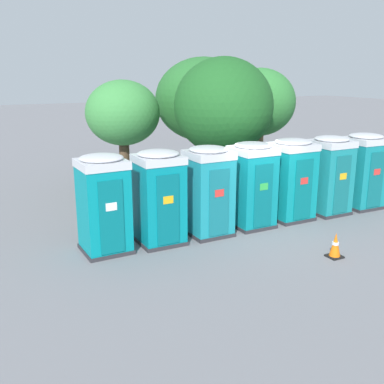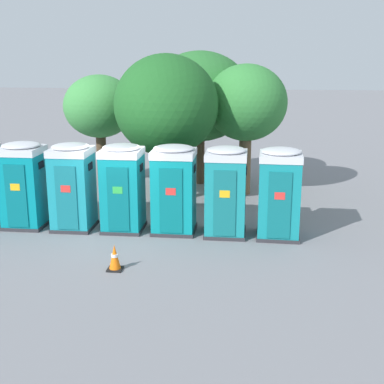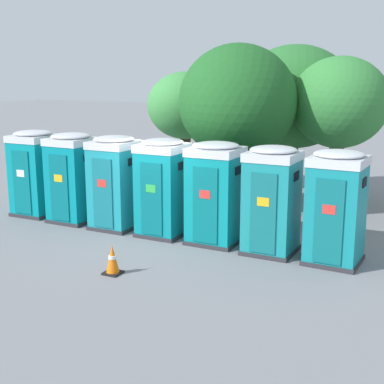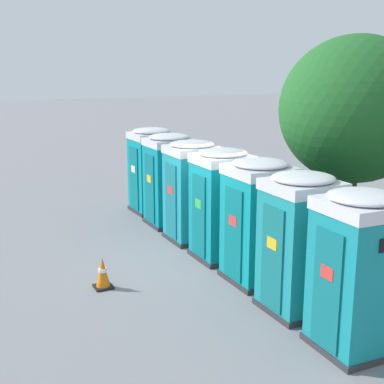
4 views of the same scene
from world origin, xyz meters
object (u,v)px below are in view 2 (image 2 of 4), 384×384
portapotty_6 (279,193)px  street_tree_2 (246,104)px  portapotty_5 (226,191)px  portapotty_1 (24,184)px  portapotty_2 (73,186)px  portapotty_3 (123,187)px  street_tree_3 (166,106)px  traffic_cone (115,258)px  portapotty_4 (174,189)px  street_tree_1 (99,107)px  street_tree_0 (200,97)px

portapotty_6 → street_tree_2: size_ratio=0.54×
portapotty_5 → portapotty_1: bearing=179.2°
portapotty_2 → portapotty_6: size_ratio=1.00×
street_tree_2 → portapotty_1: bearing=-144.9°
portapotty_2 → portapotty_5: size_ratio=1.00×
street_tree_2 → portapotty_5: bearing=-95.6°
portapotty_3 → street_tree_2: (3.43, 4.51, 2.00)m
portapotty_2 → street_tree_3: (2.30, 3.03, 2.06)m
portapotty_3 → portapotty_5: 2.98m
traffic_cone → portapotty_3: bearing=99.4°
portapotty_4 → street_tree_3: bearing=102.8°
portapotty_4 → portapotty_5: bearing=-3.4°
portapotty_3 → street_tree_1: (-2.12, 5.23, 1.74)m
portapotty_3 → portapotty_5: size_ratio=1.00×
portapotty_4 → portapotty_6: size_ratio=1.00×
portapotty_5 → street_tree_3: bearing=125.2°
street_tree_3 → traffic_cone: size_ratio=7.86×
portapotty_5 → street_tree_3: 4.29m
portapotty_6 → street_tree_0: size_ratio=0.50×
portapotty_2 → street_tree_3: 4.32m
street_tree_1 → street_tree_2: bearing=-7.4°
portapotty_2 → portapotty_6: same height
portapotty_3 → traffic_cone: size_ratio=3.97×
portapotty_3 → street_tree_2: bearing=52.8°
portapotty_3 → street_tree_0: 6.53m
street_tree_2 → traffic_cone: (-2.94, -7.47, -2.97)m
portapotty_6 → street_tree_1: (-6.59, 5.33, 1.74)m
portapotty_3 → street_tree_3: (0.81, 3.00, 2.06)m
street_tree_1 → portapotty_6: bearing=-39.0°
street_tree_0 → traffic_cone: (-1.14, -8.93, -3.08)m
portapotty_3 → street_tree_1: 5.90m
portapotty_2 → street_tree_1: bearing=96.8°
portapotty_2 → street_tree_0: size_ratio=0.50×
portapotty_5 → street_tree_0: 6.54m
street_tree_2 → street_tree_0: bearing=141.0°
portapotty_2 → portapotty_3: same height
portapotty_6 → traffic_cone: portapotty_6 is taller
street_tree_0 → portapotty_5: bearing=-77.4°
portapotty_6 → street_tree_3: 5.22m
portapotty_6 → portapotty_2: bearing=179.2°
portapotty_3 → street_tree_0: size_ratio=0.50×
portapotty_1 → portapotty_2: 1.49m
portapotty_2 → street_tree_2: 6.98m
portapotty_2 → street_tree_3: bearing=52.8°
street_tree_2 → street_tree_3: size_ratio=0.93×
portapotty_5 → portapotty_3: bearing=178.6°
portapotty_2 → portapotty_5: bearing=-0.7°
portapotty_5 → street_tree_0: (-1.35, 6.04, 2.11)m
street_tree_1 → portapotty_2: bearing=-83.2°
traffic_cone → portapotty_2: bearing=124.0°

